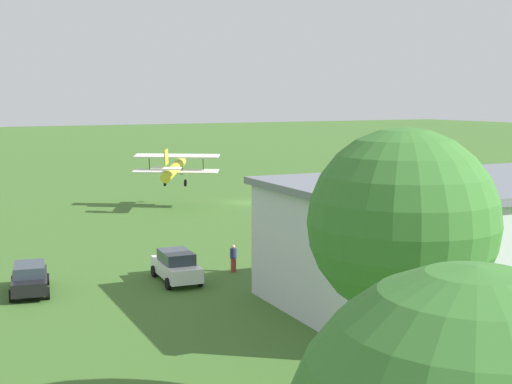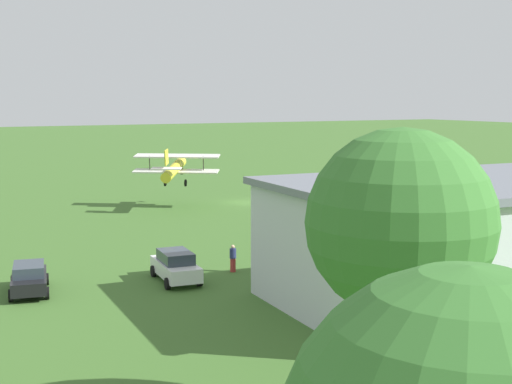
{
  "view_description": "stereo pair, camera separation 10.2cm",
  "coord_description": "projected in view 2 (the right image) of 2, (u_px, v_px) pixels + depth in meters",
  "views": [
    {
      "loc": [
        31.22,
        60.56,
        10.04
      ],
      "look_at": [
        5.5,
        12.39,
        2.8
      ],
      "focal_mm": 49.98,
      "sensor_mm": 36.0,
      "label": 1
    },
    {
      "loc": [
        31.13,
        60.61,
        10.04
      ],
      "look_at": [
        5.5,
        12.39,
        2.8
      ],
      "focal_mm": 49.98,
      "sensor_mm": 36.0,
      "label": 2
    }
  ],
  "objects": [
    {
      "name": "car_black",
      "position": [
        29.0,
        278.0,
        36.77
      ],
      "size": [
        2.6,
        4.48,
        1.54
      ],
      "color": "black",
      "rests_on": "ground_plane"
    },
    {
      "name": "car_white",
      "position": [
        176.0,
        266.0,
        39.13
      ],
      "size": [
        2.32,
        4.52,
        1.7
      ],
      "color": "white",
      "rests_on": "ground_plane"
    },
    {
      "name": "person_watching_takeoff",
      "position": [
        233.0,
        258.0,
        41.28
      ],
      "size": [
        0.42,
        0.42,
        1.6
      ],
      "color": "#B23333",
      "rests_on": "ground_plane"
    },
    {
      "name": "biplane",
      "position": [
        175.0,
        168.0,
        64.81
      ],
      "size": [
        7.73,
        7.61,
        3.67
      ],
      "color": "yellow"
    },
    {
      "name": "person_beside_truck",
      "position": [
        415.0,
        222.0,
        52.97
      ],
      "size": [
        0.51,
        0.51,
        1.78
      ],
      "color": "navy",
      "rests_on": "ground_plane"
    },
    {
      "name": "tree_by_windsock",
      "position": [
        400.0,
        224.0,
        20.45
      ],
      "size": [
        5.51,
        5.51,
        9.23
      ],
      "color": "brown",
      "rests_on": "ground_plane"
    },
    {
      "name": "person_walking_on_apron",
      "position": [
        300.0,
        237.0,
        47.8
      ],
      "size": [
        0.51,
        0.51,
        1.6
      ],
      "color": "#3F3F47",
      "rests_on": "ground_plane"
    },
    {
      "name": "ground_plane",
      "position": [
        246.0,
        202.0,
        68.86
      ],
      "size": [
        400.0,
        400.0,
        0.0
      ],
      "primitive_type": "plane",
      "color": "#3D6628"
    }
  ]
}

